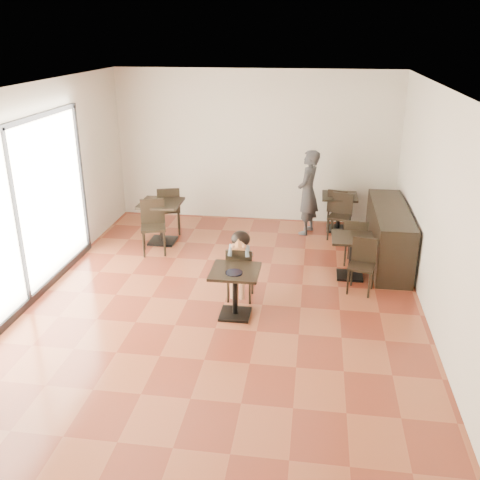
% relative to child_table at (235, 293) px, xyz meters
% --- Properties ---
extents(floor, '(6.00, 8.00, 0.01)m').
position_rel_child_table_xyz_m(floor, '(-0.22, 0.38, -0.37)').
color(floor, brown).
rests_on(floor, ground).
extents(ceiling, '(6.00, 8.00, 0.01)m').
position_rel_child_table_xyz_m(ceiling, '(-0.22, 0.38, 2.83)').
color(ceiling, silver).
rests_on(ceiling, floor).
extents(wall_back, '(6.00, 0.01, 3.20)m').
position_rel_child_table_xyz_m(wall_back, '(-0.22, 4.38, 1.23)').
color(wall_back, beige).
rests_on(wall_back, floor).
extents(wall_front, '(6.00, 0.01, 3.20)m').
position_rel_child_table_xyz_m(wall_front, '(-0.22, -3.62, 1.23)').
color(wall_front, beige).
rests_on(wall_front, floor).
extents(wall_left, '(0.01, 8.00, 3.20)m').
position_rel_child_table_xyz_m(wall_left, '(-3.22, 0.38, 1.23)').
color(wall_left, beige).
rests_on(wall_left, floor).
extents(wall_right, '(0.01, 8.00, 3.20)m').
position_rel_child_table_xyz_m(wall_right, '(2.78, 0.38, 1.23)').
color(wall_right, beige).
rests_on(wall_right, floor).
extents(storefront_window, '(0.04, 4.50, 2.60)m').
position_rel_child_table_xyz_m(storefront_window, '(-3.19, -0.12, 1.03)').
color(storefront_window, white).
rests_on(storefront_window, floor).
extents(child_table, '(0.69, 0.69, 0.73)m').
position_rel_child_table_xyz_m(child_table, '(0.00, 0.00, 0.00)').
color(child_table, black).
rests_on(child_table, floor).
extents(child_chair, '(0.40, 0.40, 0.88)m').
position_rel_child_table_xyz_m(child_chair, '(0.00, 0.55, 0.07)').
color(child_chair, black).
rests_on(child_chair, floor).
extents(child, '(0.40, 0.55, 1.11)m').
position_rel_child_table_xyz_m(child, '(0.00, 0.55, 0.19)').
color(child, slate).
rests_on(child, child_chair).
extents(plate, '(0.25, 0.25, 0.01)m').
position_rel_child_table_xyz_m(plate, '(0.00, -0.10, 0.37)').
color(plate, black).
rests_on(plate, child_table).
extents(pizza_slice, '(0.26, 0.20, 0.06)m').
position_rel_child_table_xyz_m(pizza_slice, '(0.00, 0.36, 0.59)').
color(pizza_slice, '#DABE69').
rests_on(pizza_slice, child).
extents(adult_patron, '(0.57, 0.72, 1.73)m').
position_rel_child_table_xyz_m(adult_patron, '(0.94, 3.61, 0.50)').
color(adult_patron, '#38393D').
rests_on(adult_patron, floor).
extents(cafe_table_mid, '(0.82, 0.82, 0.72)m').
position_rel_child_table_xyz_m(cafe_table_mid, '(1.74, 1.59, -0.01)').
color(cafe_table_mid, black).
rests_on(cafe_table_mid, floor).
extents(cafe_table_left, '(0.98, 0.98, 0.83)m').
position_rel_child_table_xyz_m(cafe_table_left, '(-1.86, 2.68, 0.05)').
color(cafe_table_left, black).
rests_on(cafe_table_left, floor).
extents(cafe_table_back, '(0.88, 0.88, 0.75)m').
position_rel_child_table_xyz_m(cafe_table_back, '(1.59, 3.88, 0.01)').
color(cafe_table_back, black).
rests_on(cafe_table_back, floor).
extents(chair_mid_a, '(0.47, 0.47, 0.87)m').
position_rel_child_table_xyz_m(chair_mid_a, '(1.86, 2.14, 0.07)').
color(chair_mid_a, black).
rests_on(chair_mid_a, floor).
extents(chair_mid_b, '(0.47, 0.47, 0.87)m').
position_rel_child_table_xyz_m(chair_mid_b, '(1.86, 1.04, 0.07)').
color(chair_mid_b, black).
rests_on(chair_mid_b, floor).
extents(chair_left_a, '(0.56, 0.56, 1.00)m').
position_rel_child_table_xyz_m(chair_left_a, '(-1.86, 3.23, 0.13)').
color(chair_left_a, black).
rests_on(chair_left_a, floor).
extents(chair_left_b, '(0.56, 0.56, 1.00)m').
position_rel_child_table_xyz_m(chair_left_b, '(-1.86, 2.13, 0.13)').
color(chair_left_b, black).
rests_on(chair_left_b, floor).
extents(chair_back_a, '(0.50, 0.50, 0.91)m').
position_rel_child_table_xyz_m(chair_back_a, '(1.59, 3.88, 0.09)').
color(chair_back_a, black).
rests_on(chair_back_a, floor).
extents(chair_back_b, '(0.50, 0.50, 0.91)m').
position_rel_child_table_xyz_m(chair_back_b, '(1.59, 3.36, 0.09)').
color(chair_back_b, black).
rests_on(chair_back_b, floor).
extents(service_counter, '(0.60, 2.40, 1.00)m').
position_rel_child_table_xyz_m(service_counter, '(2.43, 2.38, 0.13)').
color(service_counter, black).
rests_on(service_counter, floor).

